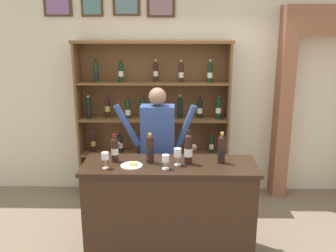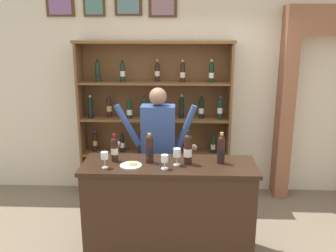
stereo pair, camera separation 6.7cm
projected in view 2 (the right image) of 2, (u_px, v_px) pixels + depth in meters
The scene contains 13 objects.
back_wall at pixel (180, 81), 5.06m from camera, with size 12.00×0.19×3.17m.
wine_shelf at pixel (155, 117), 4.93m from camera, with size 2.07×0.37×2.16m.
archway_doorway at pixel (328, 92), 4.88m from camera, with size 1.34×0.45×2.59m.
tasting_counter at pixel (169, 210), 3.69m from camera, with size 1.72×0.58×1.00m.
shopkeeper at pixel (158, 143), 4.15m from camera, with size 0.96×0.22×1.67m.
tasting_bottle_vin_santo at pixel (115, 149), 3.60m from camera, with size 0.07×0.07×0.28m.
tasting_bottle_bianco at pixel (149, 148), 3.56m from camera, with size 0.08×0.08×0.30m.
tasting_bottle_prosecco at pixel (188, 149), 3.52m from camera, with size 0.08×0.08×0.34m.
tasting_bottle_riserva at pixel (221, 149), 3.54m from camera, with size 0.08×0.08×0.32m.
wine_glass_left at pixel (177, 154), 3.50m from camera, with size 0.07×0.07×0.17m.
wine_glass_spare at pixel (104, 156), 3.43m from camera, with size 0.07×0.07×0.16m.
wine_glass_right at pixel (165, 159), 3.41m from camera, with size 0.07×0.07×0.14m.
cheese_plate at pixel (131, 165), 3.50m from camera, with size 0.21×0.21×0.04m.
Camera 2 is at (0.04, -3.35, 2.27)m, focal length 38.55 mm.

